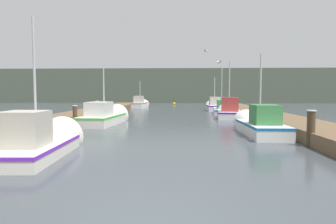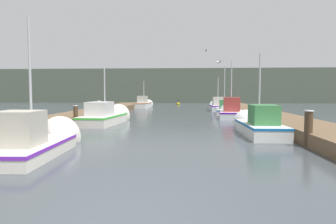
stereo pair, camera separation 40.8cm
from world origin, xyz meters
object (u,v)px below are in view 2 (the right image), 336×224
at_px(mooring_piling_3, 99,110).
at_px(mooring_piling_1, 76,116).
at_px(fishing_boat_3, 231,112).
at_px(seagull_1, 207,51).
at_px(seagull_lead, 218,62).
at_px(fishing_boat_6, 144,104).
at_px(fishing_boat_4, 224,109).
at_px(fishing_boat_2, 107,116).
at_px(mooring_piling_0, 308,129).
at_px(fishing_boat_5, 218,106).
at_px(mooring_piling_2, 238,107).
at_px(fishing_boat_0, 36,141).
at_px(fishing_boat_1, 257,125).
at_px(channel_buoy, 178,104).

bearing_deg(mooring_piling_3, mooring_piling_1, -92.96).
relative_size(fishing_boat_3, seagull_1, 8.76).
bearing_deg(fishing_boat_3, mooring_piling_3, -160.73).
bearing_deg(seagull_lead, fishing_boat_6, 167.52).
xyz_separation_m(fishing_boat_6, mooring_piling_1, (-1.08, -20.26, 0.13)).
bearing_deg(fishing_boat_4, fishing_boat_2, -127.87).
bearing_deg(mooring_piling_1, seagull_lead, -0.85).
bearing_deg(seagull_1, mooring_piling_0, 28.54).
relative_size(fishing_boat_2, mooring_piling_3, 4.00).
height_order(fishing_boat_5, mooring_piling_3, fishing_boat_5).
relative_size(fishing_boat_2, fishing_boat_4, 0.95).
bearing_deg(mooring_piling_2, fishing_boat_6, 134.09).
bearing_deg(mooring_piling_1, fishing_boat_0, -78.44).
bearing_deg(fishing_boat_1, fishing_boat_2, 152.62).
bearing_deg(fishing_boat_6, mooring_piling_0, -64.05).
bearing_deg(fishing_boat_2, seagull_1, 15.23).
bearing_deg(fishing_boat_6, channel_buoy, 69.48).
bearing_deg(mooring_piling_1, fishing_boat_3, 32.66).
bearing_deg(seagull_1, mooring_piling_2, 163.26).
distance_m(fishing_boat_0, fishing_boat_6, 27.84).
bearing_deg(mooring_piling_2, seagull_lead, -105.63).
xyz_separation_m(fishing_boat_5, mooring_piling_0, (1.23, -21.22, 0.23)).
bearing_deg(fishing_boat_5, mooring_piling_2, -77.29).
bearing_deg(channel_buoy, fishing_boat_6, -115.67).
bearing_deg(seagull_1, fishing_boat_5, 179.43).
xyz_separation_m(mooring_piling_0, seagull_lead, (-2.74, 5.73, 3.00)).
xyz_separation_m(mooring_piling_3, seagull_lead, (8.05, -4.08, 2.98)).
xyz_separation_m(mooring_piling_0, seagull_1, (-3.22, 8.84, 4.05)).
xyz_separation_m(mooring_piling_2, mooring_piling_3, (-10.87, -5.99, 0.01)).
height_order(fishing_boat_2, fishing_boat_4, fishing_boat_4).
bearing_deg(mooring_piling_0, fishing_boat_3, 95.12).
height_order(fishing_boat_0, fishing_boat_6, fishing_boat_0).
relative_size(fishing_boat_4, seagull_lead, 11.02).
bearing_deg(mooring_piling_0, mooring_piling_3, 137.74).
bearing_deg(fishing_boat_4, seagull_1, -99.82).
xyz_separation_m(fishing_boat_4, fishing_boat_6, (-8.86, 9.35, 0.12)).
bearing_deg(fishing_boat_6, fishing_boat_0, -83.88).
xyz_separation_m(fishing_boat_0, fishing_boat_6, (-0.47, 27.84, 0.10)).
distance_m(fishing_boat_6, mooring_piling_2, 14.37).
bearing_deg(fishing_boat_1, fishing_boat_4, 88.70).
height_order(fishing_boat_2, mooring_piling_0, fishing_boat_2).
height_order(fishing_boat_3, fishing_boat_4, fishing_boat_3).
bearing_deg(fishing_boat_1, mooring_piling_0, -73.71).
height_order(mooring_piling_1, seagull_1, seagull_1).
relative_size(fishing_boat_5, seagull_1, 7.75).
relative_size(fishing_boat_0, fishing_boat_5, 1.16).
bearing_deg(mooring_piling_2, fishing_boat_1, -95.31).
height_order(fishing_boat_2, seagull_lead, seagull_lead).
bearing_deg(fishing_boat_1, fishing_boat_5, 89.28).
bearing_deg(mooring_piling_3, fishing_boat_6, 86.93).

